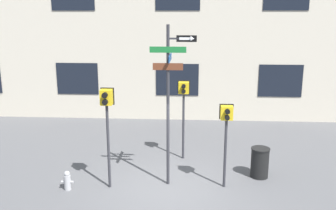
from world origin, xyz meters
name	(u,v)px	position (x,y,z in m)	size (l,w,h in m)	color
ground_plane	(167,190)	(0.00, 0.00, 0.00)	(60.00, 60.00, 0.00)	#515154
street_sign_pole	(170,92)	(0.06, 0.41, 2.85)	(1.30, 1.07, 4.74)	#2D2D33
pedestrian_signal_left	(107,110)	(-1.71, 0.08, 2.36)	(0.39, 0.40, 2.99)	#2D2D33
pedestrian_signal_right	(226,123)	(1.69, 0.32, 1.99)	(0.40, 0.40, 2.51)	#2D2D33
pedestrian_signal_across	(184,98)	(0.41, 2.49, 2.21)	(0.41, 0.40, 2.79)	#2D2D33
fire_hydrant	(67,181)	(-2.91, -0.16, 0.28)	(0.36, 0.20, 0.58)	#A5A5A8
trash_bin	(260,162)	(2.85, 1.09, 0.48)	(0.59, 0.59, 0.96)	black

